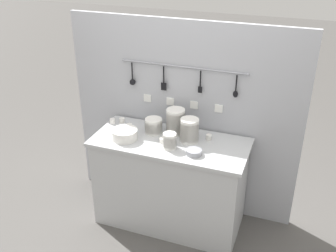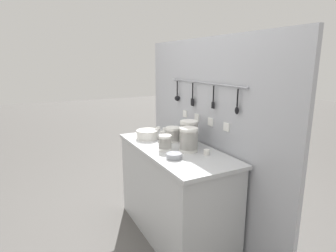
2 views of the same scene
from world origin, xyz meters
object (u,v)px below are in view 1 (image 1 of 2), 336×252
(bowl_stack_tall_left, at_px, (189,130))
(plate_stack, at_px, (125,134))
(bowl_stack_back_corner, at_px, (170,141))
(cup_edge_far, at_px, (129,126))
(cup_back_right, at_px, (122,120))
(cup_beside_plates, at_px, (162,140))
(cup_centre, at_px, (209,137))
(bowl_stack_nested_right, at_px, (176,121))
(bowl_stack_short_front, at_px, (154,126))
(cup_front_right, at_px, (112,121))
(steel_mixing_bowl, at_px, (194,152))

(bowl_stack_tall_left, xyz_separation_m, plate_stack, (-0.54, -0.16, -0.06))
(bowl_stack_back_corner, height_order, cup_edge_far, bowl_stack_back_corner)
(bowl_stack_tall_left, relative_size, cup_back_right, 4.17)
(cup_beside_plates, relative_size, cup_centre, 1.00)
(bowl_stack_tall_left, relative_size, bowl_stack_back_corner, 1.54)
(bowl_stack_tall_left, distance_m, bowl_stack_nested_right, 0.19)
(bowl_stack_back_corner, xyz_separation_m, cup_beside_plates, (-0.09, 0.06, -0.05))
(bowl_stack_tall_left, height_order, bowl_stack_back_corner, bowl_stack_tall_left)
(bowl_stack_back_corner, xyz_separation_m, plate_stack, (-0.42, 0.01, -0.02))
(cup_edge_far, bearing_deg, bowl_stack_short_front, 0.36)
(cup_front_right, bearing_deg, steel_mixing_bowl, -17.33)
(cup_centre, height_order, cup_edge_far, same)
(cup_edge_far, xyz_separation_m, cup_back_right, (-0.12, 0.09, 0.00))
(plate_stack, bearing_deg, bowl_stack_back_corner, -1.75)
(bowl_stack_short_front, xyz_separation_m, cup_edge_far, (-0.24, -0.00, -0.05))
(bowl_stack_back_corner, height_order, bowl_stack_nested_right, bowl_stack_nested_right)
(bowl_stack_tall_left, xyz_separation_m, bowl_stack_back_corner, (-0.12, -0.17, -0.04))
(bowl_stack_back_corner, bearing_deg, cup_edge_far, 156.32)
(plate_stack, height_order, cup_beside_plates, plate_stack)
(bowl_stack_tall_left, bearing_deg, steel_mixing_bowl, -62.52)
(bowl_stack_nested_right, bearing_deg, cup_front_right, -177.92)
(cup_beside_plates, distance_m, cup_back_right, 0.55)
(cup_back_right, bearing_deg, cup_edge_far, -36.41)
(bowl_stack_nested_right, distance_m, cup_front_right, 0.63)
(bowl_stack_back_corner, distance_m, bowl_stack_nested_right, 0.28)
(cup_front_right, bearing_deg, cup_back_right, 31.75)
(steel_mixing_bowl, height_order, cup_back_right, cup_back_right)
(cup_front_right, height_order, cup_edge_far, same)
(steel_mixing_bowl, relative_size, cup_beside_plates, 2.57)
(cup_centre, bearing_deg, cup_edge_far, -176.08)
(bowl_stack_tall_left, bearing_deg, cup_beside_plates, -152.20)
(cup_front_right, height_order, cup_back_right, same)
(cup_edge_far, distance_m, cup_back_right, 0.15)
(bowl_stack_tall_left, distance_m, cup_centre, 0.19)
(bowl_stack_short_front, height_order, cup_front_right, bowl_stack_short_front)
(plate_stack, height_order, steel_mixing_bowl, plate_stack)
(bowl_stack_tall_left, relative_size, bowl_stack_short_front, 1.36)
(bowl_stack_short_front, relative_size, cup_back_right, 3.06)
(bowl_stack_short_front, xyz_separation_m, cup_centre, (0.50, 0.05, -0.05))
(plate_stack, distance_m, cup_centre, 0.73)
(cup_front_right, bearing_deg, plate_stack, -43.96)
(bowl_stack_tall_left, height_order, cup_back_right, bowl_stack_tall_left)
(bowl_stack_tall_left, relative_size, bowl_stack_nested_right, 0.91)
(steel_mixing_bowl, bearing_deg, cup_front_right, 162.67)
(cup_centre, bearing_deg, bowl_stack_back_corner, -136.58)
(cup_beside_plates, xyz_separation_m, cup_edge_far, (-0.38, 0.14, 0.00))
(bowl_stack_nested_right, height_order, cup_front_right, bowl_stack_nested_right)
(bowl_stack_tall_left, xyz_separation_m, cup_centre, (0.15, 0.08, -0.08))
(cup_centre, bearing_deg, steel_mixing_bowl, -99.63)
(plate_stack, xyz_separation_m, cup_front_right, (-0.24, 0.23, -0.02))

